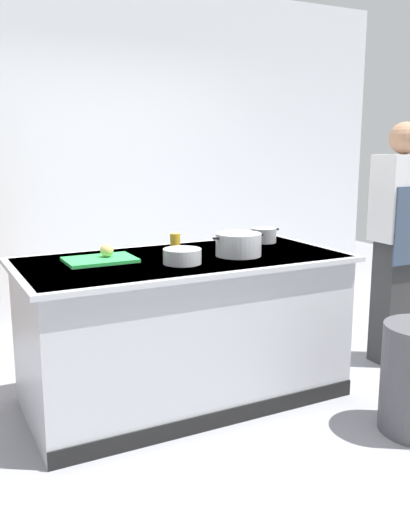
# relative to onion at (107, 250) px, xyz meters

# --- Properties ---
(ground_plane) EXTENTS (10.00, 10.00, 0.00)m
(ground_plane) POSITION_rel_onion_xyz_m (0.43, -0.13, -0.96)
(ground_plane) COLOR gray
(back_wall) EXTENTS (6.40, 0.12, 3.00)m
(back_wall) POSITION_rel_onion_xyz_m (0.43, 1.97, 0.54)
(back_wall) COLOR silver
(back_wall) RESTS_ON ground_plane
(counter_island) EXTENTS (1.98, 0.98, 0.90)m
(counter_island) POSITION_rel_onion_xyz_m (0.43, -0.13, -0.49)
(counter_island) COLOR #B7BABF
(counter_island) RESTS_ON ground_plane
(cutting_board) EXTENTS (0.40, 0.28, 0.02)m
(cutting_board) POSITION_rel_onion_xyz_m (-0.05, -0.02, -0.05)
(cutting_board) COLOR green
(cutting_board) RESTS_ON counter_island
(onion) EXTENTS (0.08, 0.08, 0.08)m
(onion) POSITION_rel_onion_xyz_m (0.00, 0.00, 0.00)
(onion) COLOR tan
(onion) RESTS_ON cutting_board
(stock_pot) EXTENTS (0.35, 0.28, 0.14)m
(stock_pot) POSITION_rel_onion_xyz_m (0.76, -0.23, 0.01)
(stock_pot) COLOR #B7BABF
(stock_pot) RESTS_ON counter_island
(sauce_pan) EXTENTS (0.24, 0.18, 0.10)m
(sauce_pan) POSITION_rel_onion_xyz_m (1.15, 0.10, -0.01)
(sauce_pan) COLOR #99999E
(sauce_pan) RESTS_ON counter_island
(mixing_bowl) EXTENTS (0.22, 0.22, 0.09)m
(mixing_bowl) POSITION_rel_onion_xyz_m (0.35, -0.29, -0.02)
(mixing_bowl) COLOR #B7BABF
(mixing_bowl) RESTS_ON counter_island
(juice_cup) EXTENTS (0.07, 0.07, 0.10)m
(juice_cup) POSITION_rel_onion_xyz_m (0.51, 0.16, -0.01)
(juice_cup) COLOR yellow
(juice_cup) RESTS_ON counter_island
(person_chef) EXTENTS (0.38, 0.25, 1.72)m
(person_chef) POSITION_rel_onion_xyz_m (2.05, -0.27, -0.05)
(person_chef) COLOR #323232
(person_chef) RESTS_ON ground_plane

